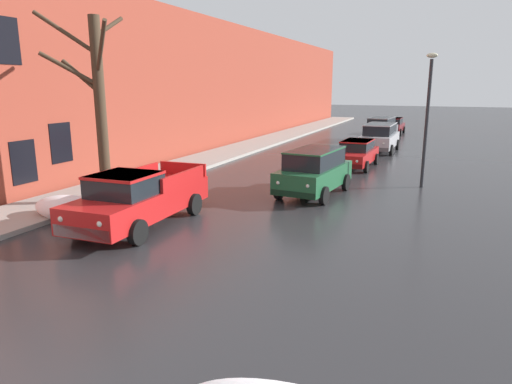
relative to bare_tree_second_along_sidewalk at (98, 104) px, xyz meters
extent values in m
cube|color=gray|center=(-1.55, 7.81, -3.54)|extent=(2.84, 80.00, 0.16)
cube|color=brown|center=(-3.47, 7.81, 0.62)|extent=(0.60, 80.00, 8.48)
cube|color=black|center=(-3.18, 1.29, -1.63)|extent=(0.08, 1.10, 1.60)
cube|color=black|center=(-3.18, -0.58, -2.13)|extent=(0.08, 1.10, 1.60)
cube|color=black|center=(-3.18, -0.73, 2.14)|extent=(0.08, 1.10, 1.60)
ellipsoid|color=white|center=(0.27, -1.95, -3.21)|extent=(2.68, 1.29, 0.82)
ellipsoid|color=white|center=(0.45, -1.73, -3.35)|extent=(0.65, 0.54, 0.54)
cylinder|color=#423323|center=(0.05, 0.05, -0.35)|extent=(0.38, 0.38, 6.53)
cylinder|color=#423323|center=(-0.65, -0.50, 1.15)|extent=(1.55, 1.25, 1.16)
cylinder|color=#423323|center=(-0.55, -0.11, 0.93)|extent=(1.34, 0.48, 1.16)
cylinder|color=#423323|center=(0.13, 0.66, 2.58)|extent=(0.30, 1.32, 0.83)
cylinder|color=#423323|center=(-0.80, -0.38, 2.33)|extent=(1.85, 1.02, 1.42)
cylinder|color=#423323|center=(0.71, -0.46, 1.80)|extent=(1.46, 1.19, 1.64)
cube|color=red|center=(2.62, -1.41, -2.88)|extent=(2.07, 5.42, 0.76)
cube|color=black|center=(2.64, -2.16, -2.18)|extent=(1.73, 1.76, 0.64)
cube|color=red|center=(2.64, -2.16, -1.90)|extent=(1.77, 1.82, 0.08)
cube|color=red|center=(3.50, -0.31, -2.28)|extent=(0.17, 2.58, 0.44)
cube|color=red|center=(1.69, -0.37, -2.28)|extent=(0.17, 2.58, 0.44)
cube|color=red|center=(2.55, 1.22, -2.28)|extent=(1.82, 0.15, 0.44)
cube|color=#B7B7BC|center=(2.70, -4.04, -3.08)|extent=(1.82, 0.17, 0.32)
sphere|color=white|center=(3.32, -4.06, -2.76)|extent=(0.16, 0.16, 0.16)
sphere|color=white|center=(2.08, -4.09, -2.76)|extent=(0.16, 0.16, 0.16)
cylinder|color=black|center=(3.65, -2.99, -3.26)|extent=(0.24, 0.73, 0.72)
cylinder|color=black|center=(1.69, -3.05, -3.26)|extent=(0.24, 0.73, 0.72)
cylinder|color=black|center=(3.55, 0.22, -3.26)|extent=(0.24, 0.73, 0.72)
cylinder|color=black|center=(1.60, 0.17, -3.26)|extent=(0.24, 0.73, 0.72)
cube|color=#1E5633|center=(6.49, 4.59, -2.88)|extent=(2.17, 4.43, 0.80)
cube|color=black|center=(6.49, 4.63, -2.14)|extent=(1.80, 3.13, 0.68)
cube|color=#1E5633|center=(6.49, 4.63, -1.83)|extent=(1.84, 3.19, 0.06)
cube|color=black|center=(6.28, 2.51, -3.16)|extent=(1.74, 0.29, 0.22)
cube|color=black|center=(6.69, 6.67, -3.16)|extent=(1.74, 0.29, 0.22)
cylinder|color=black|center=(7.26, 3.18, -3.28)|extent=(0.24, 0.69, 0.68)
cylinder|color=black|center=(5.46, 3.35, -3.28)|extent=(0.24, 0.69, 0.68)
cylinder|color=black|center=(7.51, 5.82, -3.28)|extent=(0.24, 0.69, 0.68)
cylinder|color=black|center=(5.71, 6.00, -3.28)|extent=(0.24, 0.69, 0.68)
sphere|color=silver|center=(6.85, 2.42, -2.80)|extent=(0.14, 0.14, 0.14)
sphere|color=silver|center=(5.71, 2.53, -2.80)|extent=(0.14, 0.14, 0.14)
cube|color=red|center=(6.85, 11.50, -3.02)|extent=(1.76, 4.43, 0.60)
cube|color=black|center=(6.86, 11.72, -2.46)|extent=(1.46, 2.32, 0.52)
cube|color=red|center=(6.86, 11.72, -2.23)|extent=(1.50, 2.37, 0.06)
cube|color=#520B0B|center=(6.78, 9.36, -3.20)|extent=(1.58, 0.17, 0.22)
cube|color=#520B0B|center=(6.92, 13.64, -3.20)|extent=(1.58, 0.17, 0.22)
cylinder|color=black|center=(7.64, 10.11, -3.32)|extent=(0.20, 0.61, 0.60)
cylinder|color=black|center=(5.98, 10.17, -3.32)|extent=(0.20, 0.61, 0.60)
cylinder|color=black|center=(7.73, 12.83, -3.32)|extent=(0.20, 0.61, 0.60)
cylinder|color=black|center=(6.07, 12.88, -3.32)|extent=(0.20, 0.61, 0.60)
sphere|color=silver|center=(7.31, 9.31, -2.94)|extent=(0.14, 0.14, 0.14)
sphere|color=silver|center=(6.26, 9.34, -2.94)|extent=(0.14, 0.14, 0.14)
cube|color=#B7B7BC|center=(7.16, 18.02, -2.88)|extent=(2.03, 4.83, 0.80)
cube|color=black|center=(7.17, 18.07, -2.14)|extent=(1.73, 3.39, 0.68)
cube|color=#B7B7BC|center=(7.17, 18.07, -1.83)|extent=(1.77, 3.46, 0.06)
cube|color=#525254|center=(7.11, 15.68, -3.16)|extent=(1.88, 0.16, 0.22)
cube|color=#525254|center=(7.22, 20.36, -3.16)|extent=(1.88, 0.16, 0.22)
cylinder|color=black|center=(8.11, 16.52, -3.28)|extent=(0.20, 0.68, 0.68)
cylinder|color=black|center=(6.15, 16.56, -3.28)|extent=(0.20, 0.68, 0.68)
cylinder|color=black|center=(8.18, 19.48, -3.28)|extent=(0.20, 0.68, 0.68)
cylinder|color=black|center=(6.22, 19.53, -3.28)|extent=(0.20, 0.68, 0.68)
sphere|color=silver|center=(7.73, 15.63, -2.80)|extent=(0.14, 0.14, 0.14)
sphere|color=silver|center=(6.49, 15.66, -2.80)|extent=(0.14, 0.14, 0.14)
cube|color=slate|center=(6.43, 24.15, -2.88)|extent=(2.13, 4.58, 0.80)
cube|color=black|center=(6.44, 24.20, -2.14)|extent=(1.77, 3.23, 0.68)
cube|color=slate|center=(6.44, 24.20, -1.83)|extent=(1.81, 3.30, 0.06)
cube|color=#303032|center=(6.25, 21.99, -3.16)|extent=(1.73, 0.26, 0.22)
cube|color=#303032|center=(6.62, 26.32, -3.16)|extent=(1.73, 0.26, 0.22)
cylinder|color=black|center=(7.22, 22.70, -3.28)|extent=(0.24, 0.69, 0.68)
cylinder|color=black|center=(5.42, 22.85, -3.28)|extent=(0.24, 0.69, 0.68)
cylinder|color=black|center=(7.45, 25.45, -3.28)|extent=(0.24, 0.69, 0.68)
cylinder|color=black|center=(5.65, 25.60, -3.28)|extent=(0.24, 0.69, 0.68)
sphere|color=silver|center=(6.82, 21.91, -2.80)|extent=(0.14, 0.14, 0.14)
sphere|color=silver|center=(5.68, 22.00, -2.80)|extent=(0.14, 0.14, 0.14)
cube|color=maroon|center=(6.66, 29.94, -3.02)|extent=(1.79, 4.22, 0.60)
cube|color=black|center=(6.67, 30.15, -2.46)|extent=(1.50, 2.21, 0.52)
cube|color=maroon|center=(6.67, 30.15, -2.23)|extent=(1.54, 2.25, 0.06)
cube|color=black|center=(6.61, 27.90, -3.20)|extent=(1.66, 0.16, 0.22)
cube|color=black|center=(6.71, 31.98, -3.20)|extent=(1.66, 0.16, 0.22)
cylinder|color=black|center=(7.49, 28.62, -3.32)|extent=(0.19, 0.60, 0.60)
cylinder|color=black|center=(5.77, 28.66, -3.32)|extent=(0.19, 0.60, 0.60)
cylinder|color=black|center=(7.56, 31.21, -3.32)|extent=(0.19, 0.60, 0.60)
cylinder|color=black|center=(5.83, 31.26, -3.32)|extent=(0.19, 0.60, 0.60)
sphere|color=silver|center=(7.16, 27.85, -2.94)|extent=(0.14, 0.14, 0.14)
sphere|color=silver|center=(6.06, 27.88, -2.94)|extent=(0.14, 0.14, 0.14)
cylinder|color=red|center=(0.33, -0.34, -3.34)|extent=(0.22, 0.22, 0.55)
sphere|color=red|center=(0.33, -0.34, -3.01)|extent=(0.21, 0.21, 0.21)
cylinder|color=red|center=(0.17, -0.34, -3.32)|extent=(0.10, 0.09, 0.09)
cylinder|color=red|center=(0.49, -0.34, -3.32)|extent=(0.10, 0.09, 0.09)
cylinder|color=#28282D|center=(10.38, 7.66, -0.98)|extent=(0.14, 0.14, 5.28)
ellipsoid|color=beige|center=(10.38, 7.66, 1.81)|extent=(0.44, 0.24, 0.20)
camera|label=1|loc=(11.18, -12.76, 0.64)|focal=32.23mm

